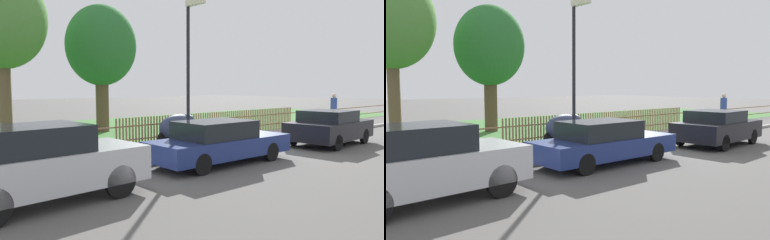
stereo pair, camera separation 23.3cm
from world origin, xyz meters
TOP-DOWN VIEW (x-y plane):
  - ground_plane at (0.00, 0.00)m, footprint 120.00×120.00m
  - kerb_stone at (0.00, 0.10)m, footprint 42.06×0.20m
  - grass_strip at (0.00, 8.99)m, footprint 42.06×11.88m
  - park_fence at (0.00, 3.06)m, footprint 42.06×0.05m
  - parked_car_silver_hatchback at (-9.60, -1.26)m, footprint 3.96×1.86m
  - parked_car_black_saloon at (-4.39, -0.99)m, footprint 4.59×1.76m
  - parked_car_navy_estate at (1.40, -1.34)m, footprint 3.94×2.01m
  - covered_motorcycle at (-3.10, 2.38)m, footprint 2.03×0.87m
  - tree_nearest_kerb at (-7.54, 8.31)m, footprint 3.56×3.56m
  - tree_behind_motorcycle at (-3.06, 8.33)m, footprint 3.43×3.43m
  - pedestrian_near_fence at (8.87, 2.34)m, footprint 0.42×0.42m
  - street_lamp at (-4.00, 0.70)m, footprint 0.20×0.79m

SIDE VIEW (x-z plane):
  - ground_plane at x=0.00m, z-range 0.00..0.00m
  - grass_strip at x=0.00m, z-range 0.00..0.01m
  - kerb_stone at x=0.00m, z-range 0.00..0.12m
  - park_fence at x=0.00m, z-range 0.00..1.13m
  - parked_car_black_saloon at x=-4.39m, z-range 0.01..1.28m
  - parked_car_navy_estate at x=1.40m, z-range 0.02..1.36m
  - covered_motorcycle at x=-3.10m, z-range 0.13..1.33m
  - parked_car_silver_hatchback at x=-9.60m, z-range 0.01..1.54m
  - pedestrian_near_fence at x=8.87m, z-range 0.12..1.95m
  - street_lamp at x=-4.00m, z-range 0.71..5.72m
  - tree_behind_motorcycle at x=-3.06m, z-range 1.08..7.31m
  - tree_nearest_kerb at x=-7.54m, z-range 1.43..8.50m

